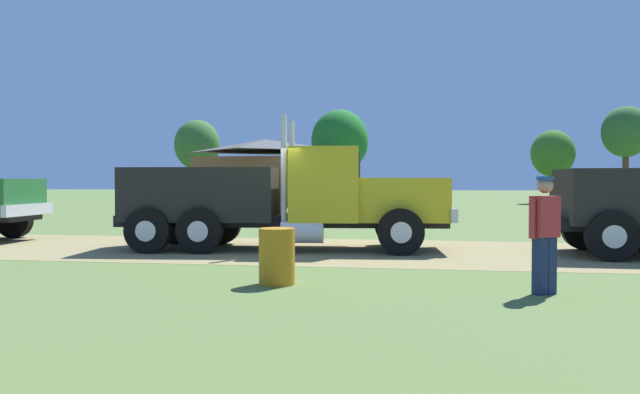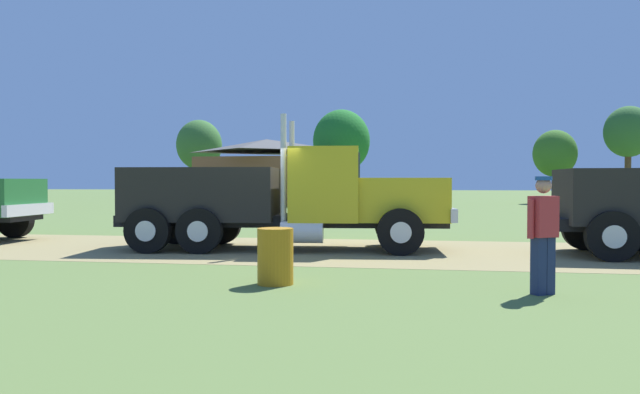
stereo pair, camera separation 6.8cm
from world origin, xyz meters
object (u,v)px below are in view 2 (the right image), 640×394
object	(u,v)px
truck_foreground_white	(280,199)
steel_barrel	(275,256)
shed_building	(267,173)
visitor_walking_mid	(543,230)

from	to	relation	value
truck_foreground_white	steel_barrel	size ratio (longest dim) A/B	9.00
shed_building	truck_foreground_white	bearing A→B (deg)	-75.22
truck_foreground_white	shed_building	bearing A→B (deg)	104.78
truck_foreground_white	visitor_walking_mid	size ratio (longest dim) A/B	4.70
steel_barrel	shed_building	distance (m)	34.77
steel_barrel	shed_building	bearing A→B (deg)	104.38
truck_foreground_white	visitor_walking_mid	xyz separation A→B (m)	(5.33, -5.35, -0.30)
visitor_walking_mid	steel_barrel	bearing A→B (deg)	176.83
visitor_walking_mid	steel_barrel	xyz separation A→B (m)	(-4.23, 0.23, -0.51)
truck_foreground_white	shed_building	size ratio (longest dim) A/B	0.90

